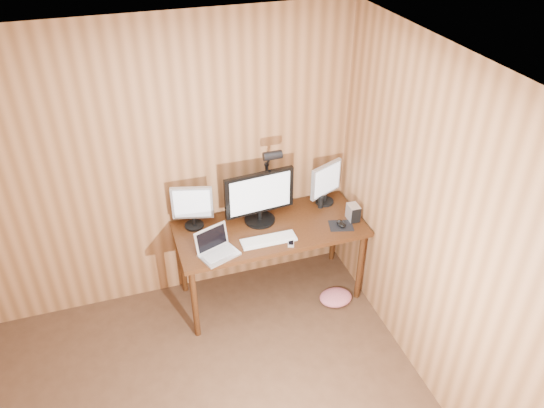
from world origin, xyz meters
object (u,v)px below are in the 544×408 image
keyboard (269,240)px  hard_drive (353,213)px  desk_lamp (270,171)px  laptop (216,248)px  desk (268,234)px  speaker (321,202)px  monitor_right (326,183)px  mouse (341,224)px  monitor_center (260,197)px  phone (291,243)px  monitor_left (192,206)px

keyboard → hard_drive: 0.79m
desk_lamp → laptop: bearing=-163.1°
desk → speaker: 0.56m
laptop → desk_lamp: 0.81m
monitor_right → mouse: monitor_right is taller
laptop → mouse: (1.10, 0.03, -0.03)m
monitor_center → phone: monitor_center is taller
phone → desk_lamp: desk_lamp is taller
monitor_center → keyboard: size_ratio=1.33×
monitor_left → speaker: (1.13, -0.06, -0.15)m
monitor_left → desk_lamp: size_ratio=0.57×
keyboard → speaker: bearing=29.0°
speaker → desk_lamp: desk_lamp is taller
desk → mouse: mouse is taller
monitor_left → keyboard: size_ratio=0.85×
monitor_left → speaker: 1.15m
monitor_right → keyboard: bearing=-173.9°
desk → monitor_right: 0.69m
laptop → monitor_center: bearing=13.5°
monitor_left → phone: (0.70, -0.48, -0.20)m
keyboard → mouse: (0.65, 0.01, 0.01)m
speaker → monitor_right: bearing=42.8°
monitor_left → hard_drive: monitor_left is taller
desk → keyboard: 0.29m
desk → monitor_left: (-0.61, 0.14, 0.33)m
desk_lamp → keyboard: bearing=-128.1°
laptop → monitor_left: bearing=82.1°
mouse → desk_lamp: size_ratio=0.16×
mouse → monitor_center: bearing=156.0°
keyboard → mouse: mouse is taller
keyboard → desk_lamp: (0.14, 0.40, 0.41)m
monitor_right → hard_drive: (0.13, -0.32, -0.14)m
desk → monitor_left: size_ratio=4.11×
mouse → hard_drive: 0.16m
monitor_left → mouse: 1.26m
keyboard → hard_drive: hard_drive is taller
monitor_center → laptop: (-0.46, -0.32, -0.20)m
desk → monitor_center: (-0.05, 0.05, 0.37)m
monitor_right → monitor_left: bearing=155.6°
desk → keyboard: (-0.07, -0.25, 0.13)m
monitor_center → laptop: size_ratio=1.73×
monitor_right → desk_lamp: (-0.52, 0.01, 0.21)m
monitor_center → hard_drive: (0.77, -0.23, -0.18)m
monitor_center → phone: (0.14, -0.39, -0.24)m
laptop → phone: (0.61, -0.07, -0.05)m
laptop → desk_lamp: size_ratio=0.52×
desk → mouse: bearing=-22.4°
monitor_right → hard_drive: bearing=-92.7°
monitor_center → monitor_right: size_ratio=1.54×
desk → laptop: size_ratio=4.54×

